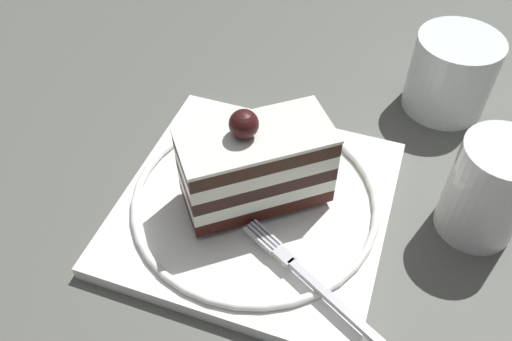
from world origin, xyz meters
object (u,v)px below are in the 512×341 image
at_px(cake_slice, 251,164).
at_px(drink_glass_near, 450,77).
at_px(fork, 306,276).
at_px(drink_glass_far, 487,194).
at_px(dessert_plate, 256,203).

height_order(cake_slice, drink_glass_near, cake_slice).
bearing_deg(drink_glass_near, fork, -117.14).
xyz_separation_m(cake_slice, drink_glass_far, (0.18, 0.01, -0.02)).
relative_size(dessert_plate, drink_glass_far, 2.85).
distance_m(fork, drink_glass_far, 0.15).
bearing_deg(cake_slice, dessert_plate, -19.57).
bearing_deg(drink_glass_far, dessert_plate, -176.32).
distance_m(fork, drink_glass_near, 0.26).
bearing_deg(dessert_plate, drink_glass_far, 3.68).
bearing_deg(cake_slice, drink_glass_near, 43.36).
xyz_separation_m(dessert_plate, drink_glass_near, (0.17, 0.16, 0.03)).
height_order(cake_slice, drink_glass_far, cake_slice).
xyz_separation_m(fork, drink_glass_far, (0.13, 0.08, 0.02)).
distance_m(drink_glass_near, drink_glass_far, 0.15).
bearing_deg(dessert_plate, drink_glass_near, 44.38).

